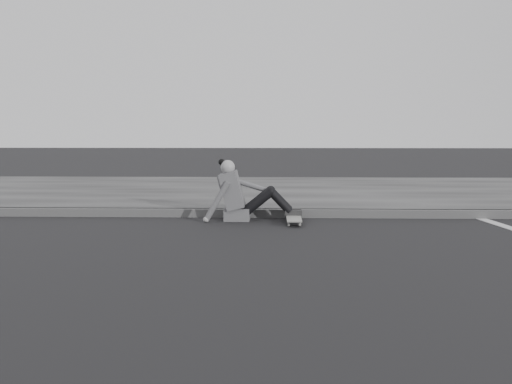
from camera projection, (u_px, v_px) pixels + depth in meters
ground at (245, 254)px, 5.87m from camera, size 80.00×80.00×0.00m
curb at (254, 213)px, 8.43m from camera, size 24.00×0.16×0.12m
sidewalk at (260, 192)px, 11.43m from camera, size 24.00×6.00×0.12m
skateboard at (294, 218)px, 7.86m from camera, size 0.20×0.78×0.09m
seated_woman at (242, 195)px, 8.10m from camera, size 1.38×0.46×0.88m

